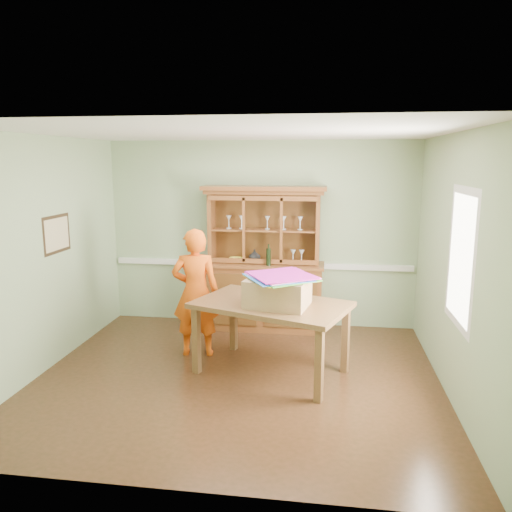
# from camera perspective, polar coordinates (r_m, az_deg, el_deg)

# --- Properties ---
(floor) EXTENTS (4.50, 4.50, 0.00)m
(floor) POSITION_cam_1_polar(r_m,az_deg,el_deg) (5.81, -2.14, -13.69)
(floor) COLOR #4B2A18
(floor) RESTS_ON ground
(ceiling) EXTENTS (4.50, 4.50, 0.00)m
(ceiling) POSITION_cam_1_polar(r_m,az_deg,el_deg) (5.29, -2.35, 13.94)
(ceiling) COLOR white
(ceiling) RESTS_ON wall_back
(wall_back) EXTENTS (4.50, 0.00, 4.50)m
(wall_back) POSITION_cam_1_polar(r_m,az_deg,el_deg) (7.34, 0.55, 2.53)
(wall_back) COLOR #8FA87E
(wall_back) RESTS_ON floor
(wall_left) EXTENTS (0.00, 4.00, 4.00)m
(wall_left) POSITION_cam_1_polar(r_m,az_deg,el_deg) (6.20, -23.17, 0.09)
(wall_left) COLOR #8FA87E
(wall_left) RESTS_ON floor
(wall_right) EXTENTS (0.00, 4.00, 4.00)m
(wall_right) POSITION_cam_1_polar(r_m,az_deg,el_deg) (5.46, 21.66, -1.15)
(wall_right) COLOR #8FA87E
(wall_right) RESTS_ON floor
(wall_front) EXTENTS (4.50, 0.00, 4.50)m
(wall_front) POSITION_cam_1_polar(r_m,az_deg,el_deg) (3.50, -8.13, -6.95)
(wall_front) COLOR #8FA87E
(wall_front) RESTS_ON floor
(chair_rail) EXTENTS (4.41, 0.05, 0.08)m
(chair_rail) POSITION_cam_1_polar(r_m,az_deg,el_deg) (7.39, 0.51, -0.95)
(chair_rail) COLOR silver
(chair_rail) RESTS_ON wall_back
(framed_map) EXTENTS (0.03, 0.60, 0.46)m
(framed_map) POSITION_cam_1_polar(r_m,az_deg,el_deg) (6.41, -21.77, 2.34)
(framed_map) COLOR #2F2113
(framed_map) RESTS_ON wall_left
(window_panel) EXTENTS (0.03, 0.96, 1.36)m
(window_panel) POSITION_cam_1_polar(r_m,az_deg,el_deg) (5.15, 22.32, -0.20)
(window_panel) COLOR silver
(window_panel) RESTS_ON wall_right
(china_hutch) EXTENTS (1.75, 0.58, 2.06)m
(china_hutch) POSITION_cam_1_polar(r_m,az_deg,el_deg) (7.22, 0.85, -2.66)
(china_hutch) COLOR brown
(china_hutch) RESTS_ON floor
(dining_table) EXTENTS (1.92, 1.52, 0.84)m
(dining_table) POSITION_cam_1_polar(r_m,az_deg,el_deg) (5.68, 1.75, -6.29)
(dining_table) COLOR brown
(dining_table) RESTS_ON floor
(cardboard_box) EXTENTS (0.74, 0.64, 0.31)m
(cardboard_box) POSITION_cam_1_polar(r_m,az_deg,el_deg) (5.49, 2.48, -4.17)
(cardboard_box) COLOR #A38554
(cardboard_box) RESTS_ON dining_table
(kite_stack) EXTENTS (0.85, 0.85, 0.05)m
(kite_stack) POSITION_cam_1_polar(r_m,az_deg,el_deg) (5.44, 2.81, -2.37)
(kite_stack) COLOR yellow
(kite_stack) RESTS_ON cardboard_box
(person) EXTENTS (0.64, 0.47, 1.61)m
(person) POSITION_cam_1_polar(r_m,az_deg,el_deg) (6.25, -6.91, -4.16)
(person) COLOR #F3590F
(person) RESTS_ON floor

